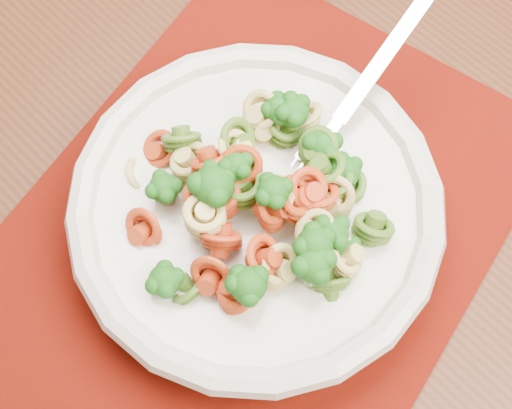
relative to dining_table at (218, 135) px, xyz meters
name	(u,v)px	position (x,y,z in m)	size (l,w,h in m)	color
dining_table	(218,135)	(0.00, 0.00, 0.00)	(1.65, 1.36, 0.77)	#472514
placemat	(255,228)	(-0.02, -0.14, 0.11)	(0.40, 0.31, 0.00)	#5A0D03
pasta_bowl	(256,210)	(-0.02, -0.13, 0.14)	(0.26, 0.26, 0.05)	beige
pasta_broccoli_heap	(256,201)	(-0.02, -0.13, 0.15)	(0.22, 0.22, 0.06)	#D8C86A
fork	(318,150)	(0.04, -0.12, 0.15)	(0.19, 0.02, 0.01)	silver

